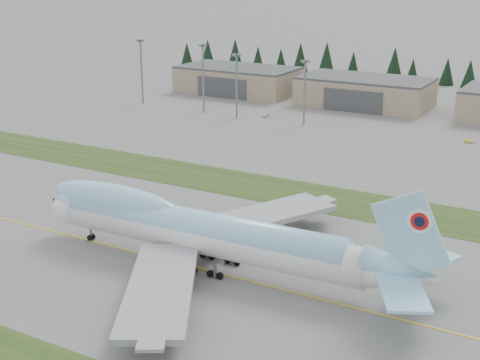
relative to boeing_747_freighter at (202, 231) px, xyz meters
The scene contains 10 objects.
ground 10.06m from the boeing_747_freighter, behind, with size 7000.00×7000.00×0.00m, color slate.
grass_strip_far 45.01m from the boeing_747_freighter, 99.61° to the left, with size 400.00×18.00×0.08m, color #253F16.
taxiway_line_main 10.06m from the boeing_747_freighter, behind, with size 400.00×0.40×0.02m, color yellow.
boeing_747_freighter is the anchor object (origin of this frame).
hangar_left 167.73m from the boeing_747_freighter, 117.49° to the left, with size 48.00×26.60×10.80m.
hangar_center 150.47m from the boeing_747_freighter, 98.57° to the left, with size 48.00×26.60×10.80m.
floodlight_masts 110.29m from the boeing_747_freighter, 98.39° to the left, with size 193.94×8.25×24.33m.
service_vehicle_a 122.94m from the boeing_747_freighter, 112.06° to the left, with size 1.38×3.41×1.16m, color silver.
service_vehicle_b 114.74m from the boeing_747_freighter, 78.20° to the left, with size 1.10×3.13×1.03m, color yellow.
conifer_belt 210.72m from the boeing_747_freighter, 91.73° to the left, with size 277.89×14.82×16.25m.
Camera 1 is at (66.57, -89.89, 51.33)m, focal length 50.00 mm.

